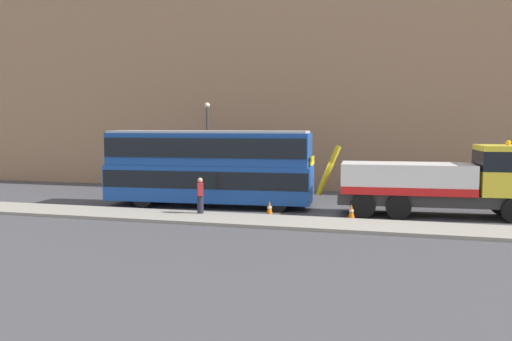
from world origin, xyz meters
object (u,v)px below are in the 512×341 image
at_px(double_decker_bus, 209,165).
at_px(street_lamp, 207,138).
at_px(traffic_cone_near_bus, 270,208).
at_px(recovery_tow_truck, 445,180).
at_px(traffic_cone_midway, 351,212).
at_px(pedestrian_onlooker, 200,196).

height_order(double_decker_bus, street_lamp, street_lamp).
xyz_separation_m(double_decker_bus, traffic_cone_near_bus, (3.80, -1.83, -1.89)).
xyz_separation_m(recovery_tow_truck, street_lamp, (-14.51, 6.67, 1.71)).
height_order(recovery_tow_truck, traffic_cone_near_bus, recovery_tow_truck).
height_order(recovery_tow_truck, street_lamp, street_lamp).
bearing_deg(traffic_cone_midway, traffic_cone_near_bus, -178.80).
bearing_deg(pedestrian_onlooker, traffic_cone_midway, -18.35).
relative_size(recovery_tow_truck, traffic_cone_midway, 14.19).
distance_m(traffic_cone_midway, street_lamp, 13.70).
height_order(recovery_tow_truck, traffic_cone_midway, recovery_tow_truck).
height_order(traffic_cone_near_bus, street_lamp, street_lamp).
relative_size(pedestrian_onlooker, traffic_cone_midway, 2.38).
xyz_separation_m(recovery_tow_truck, double_decker_bus, (-11.90, -0.03, 0.47)).
bearing_deg(street_lamp, double_decker_bus, -68.73).
distance_m(recovery_tow_truck, traffic_cone_midway, 4.77).
bearing_deg(traffic_cone_near_bus, street_lamp, 126.94).
height_order(double_decker_bus, traffic_cone_midway, double_decker_bus).
distance_m(recovery_tow_truck, traffic_cone_near_bus, 8.43).
bearing_deg(double_decker_bus, street_lamp, 107.15).
xyz_separation_m(pedestrian_onlooker, traffic_cone_near_bus, (3.13, 1.13, -0.64)).
bearing_deg(pedestrian_onlooker, recovery_tow_truck, -13.21).
distance_m(pedestrian_onlooker, traffic_cone_midway, 7.17).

